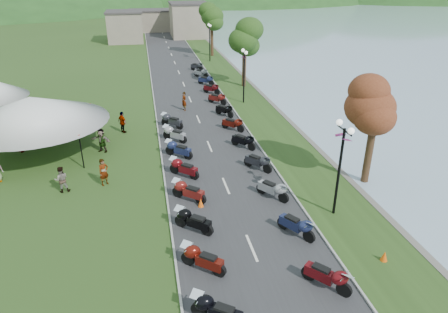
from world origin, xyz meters
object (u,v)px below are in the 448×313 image
pedestrian_a (105,184)px  vendor_tent_main (35,125)px  pedestrian_c (21,152)px  pedestrian_b (64,191)px

pedestrian_a → vendor_tent_main: bearing=92.9°
pedestrian_a → pedestrian_c: pedestrian_c is taller
vendor_tent_main → pedestrian_b: size_ratio=4.21×
pedestrian_a → pedestrian_c: 8.67m
vendor_tent_main → pedestrian_c: (-1.32, 0.16, -2.00)m
vendor_tent_main → pedestrian_c: 2.40m
pedestrian_a → pedestrian_b: 2.36m
pedestrian_c → vendor_tent_main: bearing=32.5°
pedestrian_a → pedestrian_c: bearing=99.0°
vendor_tent_main → pedestrian_b: (2.53, -6.31, -2.00)m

